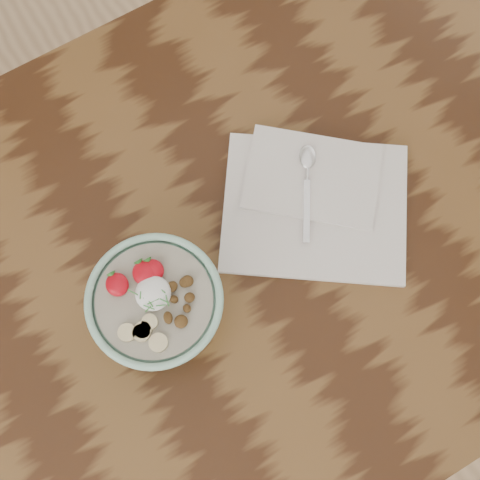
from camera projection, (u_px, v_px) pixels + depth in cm
name	position (u px, v px, depth cm)	size (l,w,h in cm)	color
table	(145.00, 309.00, 110.28)	(160.00, 90.00, 75.00)	#341C0D
breakfast_bowl	(157.00, 305.00, 94.53)	(19.08, 19.08, 12.58)	#92C5AD
napkin	(314.00, 201.00, 104.80)	(36.57, 35.19, 1.76)	silver
spoon	(307.00, 170.00, 104.77)	(10.21, 14.51, 0.84)	silver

